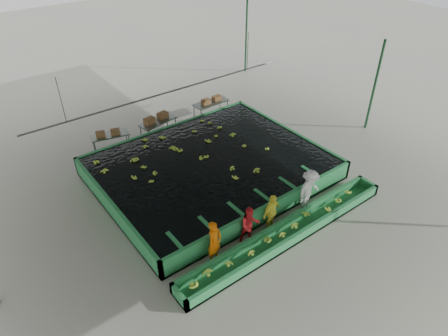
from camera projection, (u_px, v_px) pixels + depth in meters
ground at (231, 191)px, 17.89m from camera, size 80.00×80.00×0.00m
shed_roof at (232, 87)px, 15.02m from camera, size 20.00×22.00×0.04m
shed_posts at (231, 144)px, 16.45m from camera, size 20.00×22.00×5.00m
flotation_tank at (211, 168)px, 18.61m from camera, size 10.00×8.00×0.90m
tank_water at (211, 161)px, 18.38m from camera, size 9.70×7.70×0.00m
sorting_trough at (288, 232)px, 15.40m from camera, size 10.00×1.00×0.50m
cableway_rail at (168, 92)px, 19.43m from camera, size 0.08×0.08×14.00m
rail_hanger_left at (61, 100)px, 16.38m from camera, size 0.04×0.04×2.00m
rail_hanger_right at (248, 51)px, 21.32m from camera, size 0.04×0.04×2.00m
worker_a at (215, 242)px, 14.11m from camera, size 0.76×0.63×1.78m
worker_b at (250, 225)px, 14.98m from camera, size 0.93×0.83×1.57m
worker_c at (271, 212)px, 15.50m from camera, size 1.02×0.56×1.64m
worker_d at (309, 190)px, 16.48m from camera, size 1.29×0.85×1.87m
packing_table_left at (111, 142)px, 20.55m from camera, size 2.02×1.16×0.86m
packing_table_mid at (159, 129)px, 21.62m from camera, size 2.18×1.20×0.94m
packing_table_right at (211, 109)px, 23.44m from camera, size 2.13×0.88×0.96m
box_stack_left at (108, 135)px, 20.25m from camera, size 1.23×0.68×0.26m
box_stack_mid at (156, 120)px, 21.38m from camera, size 1.47×0.60×0.31m
box_stack_right at (211, 102)px, 23.17m from camera, size 1.27×0.36×0.27m
floating_bananas at (201, 153)px, 18.90m from camera, size 9.39×6.40×0.13m
trough_bananas at (288, 230)px, 15.31m from camera, size 9.42×0.63×0.13m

